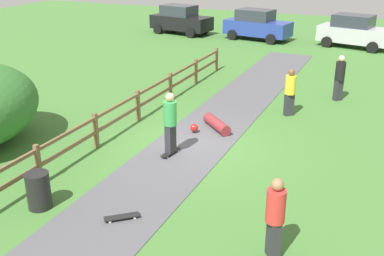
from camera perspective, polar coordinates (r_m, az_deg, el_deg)
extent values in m
plane|color=#427533|center=(14.63, -0.11, -2.10)|extent=(60.00, 60.00, 0.00)
cube|color=#515156|center=(14.62, -0.11, -2.07)|extent=(2.40, 28.00, 0.02)
cube|color=brown|center=(12.76, -18.11, -4.22)|extent=(0.12, 0.12, 1.10)
cube|color=brown|center=(14.59, -11.57, -0.29)|extent=(0.12, 0.12, 1.10)
cube|color=brown|center=(16.61, -6.55, 2.72)|extent=(0.12, 0.12, 1.10)
cube|color=brown|center=(18.77, -2.64, 5.05)|extent=(0.12, 0.12, 1.10)
cube|color=brown|center=(21.02, 0.47, 6.88)|extent=(0.12, 0.12, 1.10)
cube|color=brown|center=(23.33, 2.98, 8.33)|extent=(0.12, 0.12, 1.10)
cube|color=brown|center=(15.60, -8.89, 1.14)|extent=(0.08, 18.00, 0.09)
cube|color=brown|center=(15.45, -8.99, 2.71)|extent=(0.08, 18.00, 0.09)
cylinder|color=black|center=(11.70, -18.09, -7.20)|extent=(0.56, 0.56, 0.90)
cube|color=black|center=(13.95, -2.59, -2.93)|extent=(0.31, 0.82, 0.02)
cylinder|color=silver|center=(14.22, -2.19, -2.63)|extent=(0.04, 0.06, 0.06)
cylinder|color=silver|center=(14.14, -1.69, -2.76)|extent=(0.04, 0.06, 0.06)
cylinder|color=silver|center=(13.80, -3.50, -3.43)|extent=(0.04, 0.06, 0.06)
cylinder|color=silver|center=(13.72, -2.99, -3.57)|extent=(0.04, 0.06, 0.06)
cube|color=#2D2D33|center=(13.77, -2.62, -1.28)|extent=(0.24, 0.35, 0.85)
cylinder|color=green|center=(13.49, -2.67, 1.78)|extent=(0.43, 0.43, 0.71)
sphere|color=tan|center=(13.34, -2.71, 3.73)|extent=(0.26, 0.26, 0.26)
cylinder|color=maroon|center=(15.79, 3.01, 0.47)|extent=(1.28, 1.23, 0.36)
sphere|color=red|center=(15.47, 0.25, 0.05)|extent=(0.26, 0.26, 0.26)
cube|color=black|center=(10.95, -8.50, -10.56)|extent=(0.74, 0.67, 0.02)
cylinder|color=silver|center=(11.06, -7.10, -10.35)|extent=(0.07, 0.06, 0.06)
cylinder|color=silver|center=(10.94, -6.95, -10.75)|extent=(0.07, 0.06, 0.06)
cylinder|color=silver|center=(11.00, -10.02, -10.73)|extent=(0.07, 0.06, 0.06)
cylinder|color=silver|center=(10.88, -9.91, -11.14)|extent=(0.07, 0.06, 0.06)
cube|color=#2D2D33|center=(9.69, 9.82, -13.08)|extent=(0.35, 0.38, 0.82)
cylinder|color=red|center=(9.29, 10.11, -9.27)|extent=(0.53, 0.53, 0.68)
sphere|color=#9E704C|center=(9.06, 10.30, -6.75)|extent=(0.25, 0.25, 0.25)
cube|color=#2D2D33|center=(17.40, 11.65, 2.79)|extent=(0.37, 0.36, 0.81)
cylinder|color=yellow|center=(17.18, 11.84, 5.14)|extent=(0.54, 0.54, 0.68)
sphere|color=brown|center=(17.06, 11.95, 6.62)|extent=(0.24, 0.24, 0.24)
cube|color=#2D2D33|center=(19.59, 17.26, 4.42)|extent=(0.37, 0.37, 0.85)
cylinder|color=black|center=(19.39, 17.52, 6.63)|extent=(0.54, 0.54, 0.71)
sphere|color=beige|center=(19.28, 17.68, 8.01)|extent=(0.26, 0.26, 0.26)
cube|color=#B7B7BC|center=(30.12, 19.13, 10.63)|extent=(4.47, 2.59, 0.90)
cube|color=#2D333D|center=(30.06, 18.95, 12.19)|extent=(2.49, 2.01, 0.70)
cylinder|color=black|center=(30.67, 21.96, 9.58)|extent=(0.68, 0.38, 0.64)
cylinder|color=black|center=(29.00, 21.01, 9.10)|extent=(0.68, 0.38, 0.64)
cylinder|color=black|center=(31.44, 17.19, 10.43)|extent=(0.68, 0.38, 0.64)
cylinder|color=black|center=(29.82, 16.00, 9.99)|extent=(0.68, 0.38, 0.64)
cube|color=black|center=(33.04, -1.30, 12.65)|extent=(4.43, 2.39, 0.90)
cube|color=#2D333D|center=(33.04, -1.61, 14.05)|extent=(2.43, 1.91, 0.70)
cylinder|color=black|center=(33.10, 1.55, 11.87)|extent=(0.67, 0.35, 0.64)
cylinder|color=black|center=(31.64, -0.17, 11.43)|extent=(0.67, 0.35, 0.64)
cylinder|color=black|center=(34.59, -2.33, 12.28)|extent=(0.67, 0.35, 0.64)
cylinder|color=black|center=(33.19, -4.14, 11.85)|extent=(0.67, 0.35, 0.64)
cube|color=#283D99|center=(31.17, 7.94, 11.92)|extent=(4.43, 2.39, 0.90)
cube|color=#2D333D|center=(31.14, 7.68, 13.41)|extent=(2.43, 1.91, 0.70)
cylinder|color=black|center=(31.50, 10.86, 11.01)|extent=(0.67, 0.34, 0.64)
cylinder|color=black|center=(29.91, 9.51, 10.55)|extent=(0.67, 0.34, 0.64)
cylinder|color=black|center=(32.62, 6.42, 11.61)|extent=(0.67, 0.34, 0.64)
cylinder|color=black|center=(31.08, 4.90, 11.17)|extent=(0.67, 0.34, 0.64)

